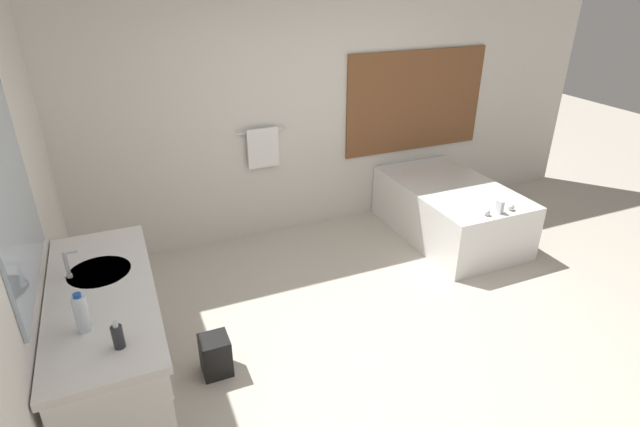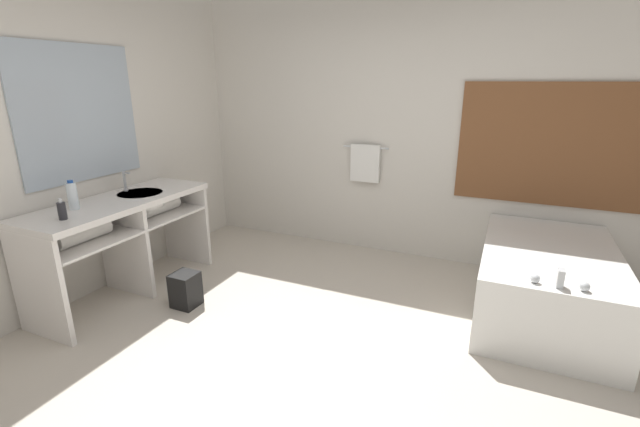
# 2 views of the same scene
# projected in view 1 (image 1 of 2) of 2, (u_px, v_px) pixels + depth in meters

# --- Properties ---
(ground_plane) EXTENTS (16.00, 16.00, 0.00)m
(ground_plane) POSITION_uv_depth(u_px,v_px,m) (392.00, 352.00, 3.75)
(ground_plane) COLOR beige
(ground_plane) RESTS_ON ground
(wall_back_with_blinds) EXTENTS (7.40, 0.13, 2.70)m
(wall_back_with_blinds) POSITION_uv_depth(u_px,v_px,m) (293.00, 106.00, 5.01)
(wall_back_with_blinds) COLOR silver
(wall_back_with_blinds) RESTS_ON ground_plane
(wall_left_with_mirror) EXTENTS (0.08, 7.40, 2.70)m
(wall_left_with_mirror) POSITION_uv_depth(u_px,v_px,m) (4.00, 258.00, 2.37)
(wall_left_with_mirror) COLOR silver
(wall_left_with_mirror) RESTS_ON ground_plane
(vanity_counter) EXTENTS (0.61, 1.60, 0.87)m
(vanity_counter) POSITION_uv_depth(u_px,v_px,m) (108.00, 319.00, 3.09)
(vanity_counter) COLOR white
(vanity_counter) RESTS_ON ground_plane
(sink_faucet) EXTENTS (0.09, 0.04, 0.18)m
(sink_faucet) POSITION_uv_depth(u_px,v_px,m) (67.00, 265.00, 3.07)
(sink_faucet) COLOR silver
(sink_faucet) RESTS_ON vanity_counter
(bathtub) EXTENTS (0.97, 1.60, 0.69)m
(bathtub) POSITION_uv_depth(u_px,v_px,m) (450.00, 208.00, 5.28)
(bathtub) COLOR white
(bathtub) RESTS_ON ground_plane
(water_bottle_1) EXTENTS (0.07, 0.07, 0.23)m
(water_bottle_1) POSITION_uv_depth(u_px,v_px,m) (82.00, 313.00, 2.60)
(water_bottle_1) COLOR white
(water_bottle_1) RESTS_ON vanity_counter
(soap_dispenser) EXTENTS (0.06, 0.06, 0.16)m
(soap_dispenser) POSITION_uv_depth(u_px,v_px,m) (118.00, 336.00, 2.50)
(soap_dispenser) COLOR #28282D
(soap_dispenser) RESTS_ON vanity_counter
(waste_bin) EXTENTS (0.20, 0.20, 0.29)m
(waste_bin) POSITION_uv_depth(u_px,v_px,m) (216.00, 355.00, 3.51)
(waste_bin) COLOR black
(waste_bin) RESTS_ON ground_plane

